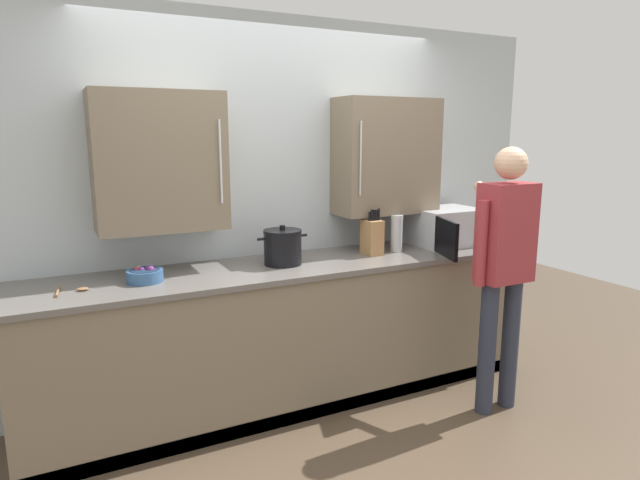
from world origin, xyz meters
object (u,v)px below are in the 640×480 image
at_px(wooden_spoon, 72,290).
at_px(stock_pot, 283,247).
at_px(knife_block, 372,237).
at_px(person_figure, 504,257).
at_px(fruit_bowl, 145,275).
at_px(microwave_oven, 443,227).
at_px(thermos_flask, 397,233).

bearing_deg(wooden_spoon, stock_pot, 2.86).
xyz_separation_m(knife_block, person_figure, (0.52, -0.73, -0.05)).
relative_size(stock_pot, fruit_bowl, 1.67).
bearing_deg(microwave_oven, wooden_spoon, -178.00).
distance_m(microwave_oven, stock_pot, 1.34).
relative_size(knife_block, person_figure, 0.19).
xyz_separation_m(wooden_spoon, fruit_bowl, (0.39, 0.03, 0.03)).
xyz_separation_m(wooden_spoon, knife_block, (1.94, 0.05, 0.12)).
relative_size(stock_pot, thermos_flask, 1.30).
distance_m(stock_pot, thermos_flask, 0.89).
xyz_separation_m(knife_block, fruit_bowl, (-1.55, -0.02, -0.08)).
distance_m(wooden_spoon, thermos_flask, 2.16).
xyz_separation_m(microwave_oven, stock_pot, (-1.34, -0.03, -0.02)).
distance_m(wooden_spoon, knife_block, 1.95).
xyz_separation_m(microwave_oven, fruit_bowl, (-2.22, -0.06, -0.10)).
distance_m(microwave_oven, wooden_spoon, 2.61).
bearing_deg(fruit_bowl, stock_pot, 2.15).
height_order(microwave_oven, thermos_flask, microwave_oven).
xyz_separation_m(stock_pot, knife_block, (0.68, -0.01, 0.01)).
bearing_deg(wooden_spoon, microwave_oven, 2.00).
relative_size(stock_pot, knife_block, 1.05).
height_order(fruit_bowl, person_figure, person_figure).
xyz_separation_m(thermos_flask, person_figure, (0.30, -0.74, -0.06)).
bearing_deg(thermos_flask, knife_block, -178.40).
distance_m(microwave_oven, person_figure, 0.79).
xyz_separation_m(microwave_oven, person_figure, (-0.15, -0.77, -0.06)).
bearing_deg(stock_pot, knife_block, -1.07).
height_order(wooden_spoon, fruit_bowl, fruit_bowl).
bearing_deg(knife_block, microwave_oven, 3.49).
relative_size(wooden_spoon, fruit_bowl, 0.91).
distance_m(stock_pot, fruit_bowl, 0.88).
xyz_separation_m(microwave_oven, wooden_spoon, (-2.61, -0.09, -0.13)).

